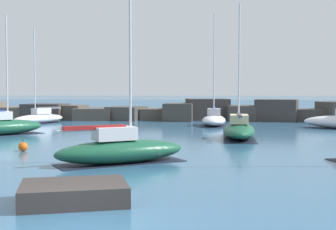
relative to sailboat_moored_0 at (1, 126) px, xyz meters
The scene contains 9 objects.
ground_plane 27.20m from the sailboat_moored_0, 60.04° to the right, with size 600.00×600.00×0.00m, color #336084.
open_sea_beyond 81.79m from the sailboat_moored_0, 80.44° to the left, with size 400.00×116.00×0.01m.
breakwater_jetty 25.72m from the sailboat_moored_0, 53.49° to the left, with size 65.72×6.92×2.58m.
sailboat_moored_0 is the anchor object (origin of this frame).
sailboat_moored_1 17.95m from the sailboat_moored_0, 46.18° to the right, with size 6.62×5.37×8.18m.
sailboat_moored_3 18.66m from the sailboat_moored_0, ahead, with size 2.39×7.99×10.08m.
sailboat_moored_5 20.32m from the sailboat_moored_0, 34.98° to the left, with size 2.38×5.64×11.03m.
sailboat_moored_6 13.13m from the sailboat_moored_0, 98.98° to the left, with size 4.56×6.72×10.08m.
mooring_buoy_orange_near 10.82m from the sailboat_moored_0, 57.66° to the right, with size 0.54×0.54×0.74m.
Camera 1 is at (3.68, -11.70, 3.57)m, focal length 50.00 mm.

